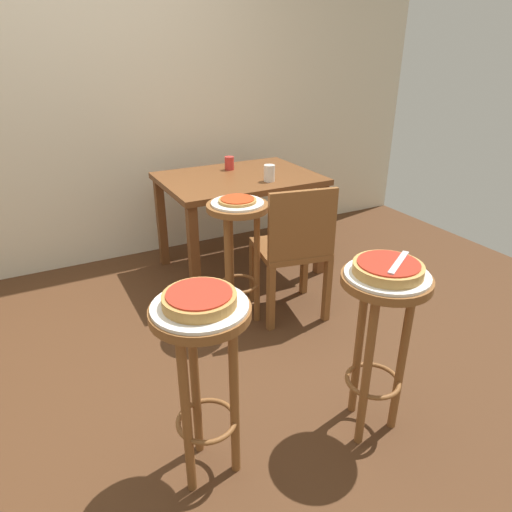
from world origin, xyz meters
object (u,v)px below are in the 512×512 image
at_px(cup_far_edge, 229,163).
at_px(pizza_middle, 199,299).
at_px(serving_plate_middle, 200,306).
at_px(cup_near_edge, 269,173).
at_px(pizza_leftside, 237,200).
at_px(pizza_foreground, 388,268).
at_px(dining_table, 239,190).
at_px(wooden_chair, 294,247).
at_px(serving_plate_foreground, 387,275).
at_px(serving_plate_leftside, 237,203).
at_px(stool_foreground, 381,323).
at_px(pizza_server_knife, 399,262).
at_px(stool_middle, 203,359).
at_px(stool_leftside, 238,239).

bearing_deg(cup_far_edge, pizza_middle, -117.55).
relative_size(serving_plate_middle, cup_near_edge, 3.00).
xyz_separation_m(pizza_leftside, cup_far_edge, (0.34, 0.85, -0.01)).
bearing_deg(pizza_foreground, dining_table, 83.50).
bearing_deg(wooden_chair, serving_plate_middle, -137.47).
relative_size(serving_plate_foreground, cup_near_edge, 2.95).
height_order(pizza_middle, wooden_chair, wooden_chair).
bearing_deg(cup_far_edge, cup_near_edge, -75.61).
height_order(serving_plate_leftside, dining_table, serving_plate_leftside).
height_order(serving_plate_leftside, cup_far_edge, cup_far_edge).
bearing_deg(pizza_middle, stool_foreground, -9.35).
bearing_deg(pizza_server_knife, pizza_foreground, 114.60).
distance_m(stool_middle, wooden_chair, 1.23).
xyz_separation_m(pizza_middle, pizza_server_knife, (0.75, -0.14, 0.03)).
bearing_deg(cup_near_edge, serving_plate_middle, -127.08).
height_order(cup_far_edge, pizza_server_knife, pizza_server_knife).
distance_m(pizza_leftside, cup_near_edge, 0.63).
height_order(pizza_middle, serving_plate_leftside, pizza_middle).
xyz_separation_m(stool_middle, pizza_leftside, (0.59, 0.93, 0.23)).
distance_m(pizza_middle, pizza_leftside, 1.10).
height_order(pizza_foreground, dining_table, pizza_foreground).
bearing_deg(pizza_foreground, stool_foreground, 0.00).
xyz_separation_m(serving_plate_foreground, pizza_foreground, (0.00, 0.00, 0.03)).
bearing_deg(serving_plate_leftside, stool_foreground, -82.99).
height_order(serving_plate_leftside, wooden_chair, wooden_chair).
bearing_deg(pizza_middle, cup_far_edge, 62.45).
bearing_deg(stool_foreground, cup_near_edge, 77.90).
bearing_deg(serving_plate_foreground, pizza_foreground, 0.00).
xyz_separation_m(stool_leftside, wooden_chair, (0.32, -0.10, -0.08)).
distance_m(dining_table, cup_near_edge, 0.30).
xyz_separation_m(cup_far_edge, wooden_chair, (-0.02, -0.95, -0.30)).
distance_m(stool_foreground, serving_plate_middle, 0.76).
bearing_deg(pizza_foreground, cup_near_edge, 77.90).
bearing_deg(cup_far_edge, pizza_foreground, -96.40).
distance_m(stool_foreground, cup_near_edge, 1.54).
relative_size(wooden_chair, pizza_server_knife, 3.86).
height_order(serving_plate_foreground, pizza_foreground, pizza_foreground).
xyz_separation_m(serving_plate_middle, pizza_server_knife, (0.75, -0.14, 0.06)).
height_order(pizza_foreground, pizza_middle, same).
relative_size(pizza_middle, wooden_chair, 0.30).
xyz_separation_m(serving_plate_foreground, serving_plate_leftside, (-0.13, 1.05, 0.00)).
bearing_deg(stool_middle, pizza_foreground, -9.35).
relative_size(cup_far_edge, wooden_chair, 0.11).
bearing_deg(pizza_middle, stool_middle, -90.00).
height_order(serving_plate_foreground, cup_far_edge, cup_far_edge).
distance_m(stool_middle, serving_plate_middle, 0.22).
relative_size(pizza_leftside, wooden_chair, 0.25).
relative_size(pizza_foreground, wooden_chair, 0.32).
relative_size(serving_plate_foreground, serving_plate_leftside, 1.10).
relative_size(serving_plate_leftside, pizza_leftside, 1.40).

